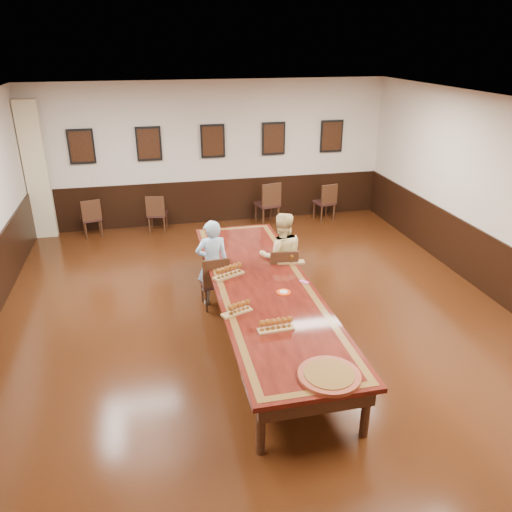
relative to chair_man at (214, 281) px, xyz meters
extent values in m
cube|color=black|center=(0.59, -0.91, -0.46)|extent=(8.00, 10.00, 0.02)
cube|color=white|center=(0.59, -0.91, 2.76)|extent=(8.00, 10.00, 0.02)
cube|color=#C1B2A1|center=(0.59, 4.10, 1.15)|extent=(8.00, 0.02, 3.20)
imported|color=#5195CC|center=(-0.01, 0.10, 0.27)|extent=(0.55, 0.38, 1.44)
imported|color=#F7E29A|center=(1.12, 0.06, 0.29)|extent=(0.80, 0.65, 1.49)
cube|color=#CF459E|center=(1.19, -0.93, 0.31)|extent=(0.13, 0.15, 0.01)
cube|color=#CAB88B|center=(-3.16, 3.91, 1.00)|extent=(0.45, 0.18, 2.90)
cube|color=black|center=(0.59, 4.07, 0.05)|extent=(7.98, 0.04, 1.00)
cube|color=black|center=(4.57, -0.91, 0.05)|extent=(0.04, 9.98, 1.00)
cube|color=black|center=(0.59, -0.91, 0.27)|extent=(1.40, 5.00, 0.06)
cube|color=brown|center=(0.59, -0.91, 0.30)|extent=(1.28, 4.88, 0.00)
cube|color=black|center=(0.59, -0.91, 0.30)|extent=(1.10, 4.70, 0.00)
cube|color=black|center=(0.59, -0.91, 0.12)|extent=(1.25, 4.85, 0.18)
cylinder|color=black|center=(0.01, -3.23, -0.10)|extent=(0.10, 0.10, 0.69)
cylinder|color=black|center=(1.17, -3.23, -0.10)|extent=(0.10, 0.10, 0.69)
cylinder|color=black|center=(0.01, 1.41, -0.10)|extent=(0.10, 0.10, 0.69)
cylinder|color=black|center=(1.17, 1.41, -0.10)|extent=(0.10, 0.10, 0.69)
cube|color=black|center=(-2.21, 4.03, 1.45)|extent=(0.54, 0.03, 0.74)
cube|color=black|center=(-2.21, 4.01, 1.45)|extent=(0.46, 0.01, 0.64)
cube|color=black|center=(-0.81, 4.03, 1.45)|extent=(0.54, 0.03, 0.74)
cube|color=black|center=(-0.81, 4.01, 1.45)|extent=(0.46, 0.01, 0.64)
cube|color=black|center=(0.59, 4.03, 1.45)|extent=(0.54, 0.03, 0.74)
cube|color=black|center=(0.59, 4.01, 1.45)|extent=(0.46, 0.01, 0.64)
cube|color=black|center=(1.99, 4.03, 1.45)|extent=(0.54, 0.03, 0.74)
cube|color=black|center=(1.99, 4.01, 1.45)|extent=(0.46, 0.01, 0.64)
cube|color=black|center=(3.39, 4.03, 1.45)|extent=(0.54, 0.03, 0.74)
cube|color=black|center=(3.39, 4.01, 1.45)|extent=(0.46, 0.01, 0.64)
cube|color=olive|center=(0.16, -0.51, 0.32)|extent=(0.51, 0.35, 0.03)
cube|color=olive|center=(1.19, -0.24, 0.31)|extent=(0.44, 0.19, 0.03)
cube|color=olive|center=(0.08, -1.60, 0.31)|extent=(0.43, 0.26, 0.03)
cube|color=olive|center=(0.46, -2.10, 0.31)|extent=(0.45, 0.16, 0.03)
cylinder|color=red|center=(0.81, -1.20, 0.31)|extent=(0.20, 0.20, 0.02)
cylinder|color=silver|center=(0.81, -1.20, 0.32)|extent=(0.11, 0.11, 0.01)
cylinder|color=maroon|center=(0.77, -3.11, 0.32)|extent=(0.70, 0.70, 0.04)
cylinder|color=brown|center=(0.77, -3.11, 0.35)|extent=(0.56, 0.56, 0.01)
camera|label=1|loc=(-0.90, -7.11, 3.55)|focal=35.00mm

